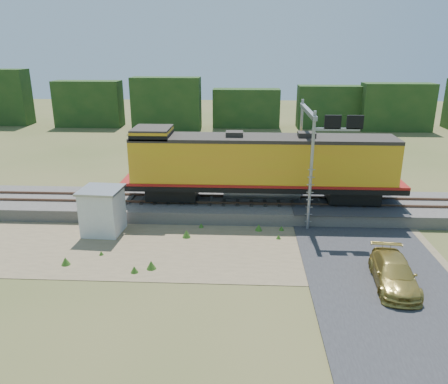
# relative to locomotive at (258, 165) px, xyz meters

# --- Properties ---
(ground) EXTENTS (140.00, 140.00, 0.00)m
(ground) POSITION_rel_locomotive_xyz_m (-1.31, -6.00, -3.28)
(ground) COLOR #475123
(ground) RESTS_ON ground
(ballast) EXTENTS (70.00, 5.00, 0.80)m
(ballast) POSITION_rel_locomotive_xyz_m (-1.31, 0.00, -2.88)
(ballast) COLOR slate
(ballast) RESTS_ON ground
(rails) EXTENTS (70.00, 1.54, 0.16)m
(rails) POSITION_rel_locomotive_xyz_m (-1.31, 0.00, -2.40)
(rails) COLOR brown
(rails) RESTS_ON ballast
(dirt_shoulder) EXTENTS (26.00, 8.00, 0.03)m
(dirt_shoulder) POSITION_rel_locomotive_xyz_m (-3.31, -5.50, -3.27)
(dirt_shoulder) COLOR #8C7754
(dirt_shoulder) RESTS_ON ground
(road) EXTENTS (7.00, 66.00, 0.86)m
(road) POSITION_rel_locomotive_xyz_m (5.69, -5.26, -3.20)
(road) COLOR #38383A
(road) RESTS_ON ground
(tree_line_north) EXTENTS (130.00, 3.00, 6.50)m
(tree_line_north) POSITION_rel_locomotive_xyz_m (-1.31, 32.00, -0.21)
(tree_line_north) COLOR #193A15
(tree_line_north) RESTS_ON ground
(weed_clumps) EXTENTS (15.00, 6.20, 0.56)m
(weed_clumps) POSITION_rel_locomotive_xyz_m (-4.81, -5.90, -3.28)
(weed_clumps) COLOR #36641C
(weed_clumps) RESTS_ON ground
(locomotive) EXTENTS (18.26, 2.78, 4.71)m
(locomotive) POSITION_rel_locomotive_xyz_m (0.00, 0.00, 0.00)
(locomotive) COLOR black
(locomotive) RESTS_ON rails
(shed) EXTENTS (2.46, 2.46, 2.76)m
(shed) POSITION_rel_locomotive_xyz_m (-9.21, -3.82, -1.89)
(shed) COLOR silver
(shed) RESTS_ON ground
(signal_gantry) EXTENTS (2.85, 6.20, 7.19)m
(signal_gantry) POSITION_rel_locomotive_xyz_m (3.36, -0.67, 2.10)
(signal_gantry) COLOR gray
(signal_gantry) RESTS_ON ground
(car) EXTENTS (2.20, 4.54, 1.27)m
(car) POSITION_rel_locomotive_xyz_m (6.12, -9.18, -2.65)
(car) COLOR #AF9641
(car) RESTS_ON ground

